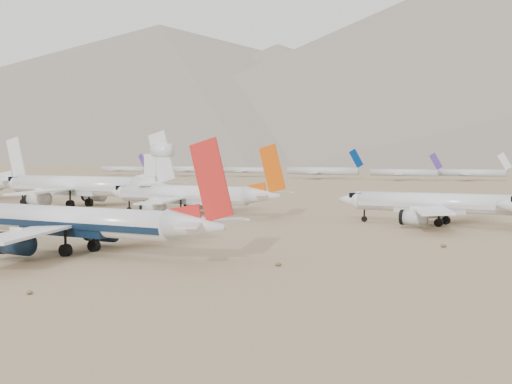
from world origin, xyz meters
TOP-DOWN VIEW (x-y plane):
  - ground at (0.00, 0.00)m, footprint 7000.00×7000.00m
  - main_airliner at (-5.37, -2.63)m, footprint 47.42×46.32m
  - row2_gold_tail at (29.43, 65.03)m, footprint 44.42×43.44m
  - row2_orange_tail at (-30.05, 59.86)m, footprint 47.41×46.38m
  - row2_white_trijet at (-69.90, 66.25)m, footprint 58.41×57.08m
  - distant_storage_row at (-11.60, 317.11)m, footprint 563.05×61.36m

SIDE VIEW (x-z plane):
  - ground at x=0.00m, z-range 0.00..0.00m
  - row2_gold_tail at x=29.43m, z-range -3.49..12.33m
  - distant_storage_row at x=-11.60m, z-range -3.41..12.29m
  - main_airliner at x=-5.37m, z-range -3.77..12.97m
  - row2_orange_tail at x=-30.05m, z-range -3.71..13.20m
  - row2_white_trijet at x=-69.90m, z-range -4.36..16.34m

